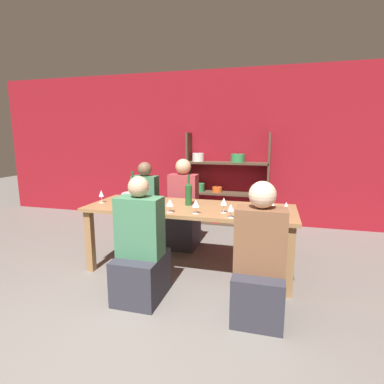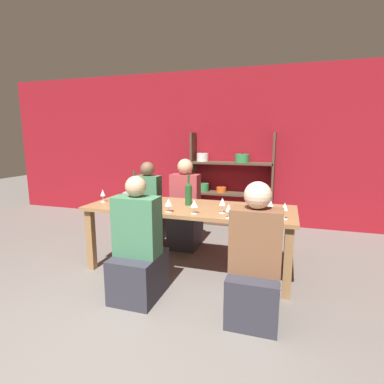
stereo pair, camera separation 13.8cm
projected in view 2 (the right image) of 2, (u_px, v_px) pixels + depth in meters
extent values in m
plane|color=#66605B|center=(89.00, 364.00, 2.06)|extent=(18.00, 18.00, 0.00)
cube|color=maroon|center=(216.00, 148.00, 5.41)|extent=(8.80, 0.06, 2.70)
cube|color=#4C3828|center=(193.00, 178.00, 5.43)|extent=(0.04, 0.30, 1.62)
cube|color=#4C3828|center=(273.00, 181.00, 5.02)|extent=(0.04, 0.30, 1.62)
cube|color=#4C3828|center=(230.00, 223.00, 5.37)|extent=(1.40, 0.30, 0.04)
cylinder|color=red|center=(221.00, 218.00, 5.40)|extent=(0.26, 0.26, 0.12)
sphere|color=black|center=(221.00, 214.00, 5.39)|extent=(0.02, 0.02, 0.02)
cylinder|color=silver|center=(240.00, 220.00, 5.30)|extent=(0.17, 0.17, 0.11)
sphere|color=black|center=(240.00, 216.00, 5.29)|extent=(0.02, 0.02, 0.02)
cylinder|color=red|center=(260.00, 222.00, 5.20)|extent=(0.24, 0.24, 0.09)
sphere|color=black|center=(260.00, 219.00, 5.19)|extent=(0.02, 0.02, 0.02)
cube|color=#4C3828|center=(231.00, 194.00, 5.27)|extent=(1.40, 0.30, 0.04)
cylinder|color=#338447|center=(202.00, 187.00, 5.41)|extent=(0.24, 0.24, 0.14)
sphere|color=black|center=(202.00, 183.00, 5.39)|extent=(0.02, 0.02, 0.02)
cylinder|color=#E0561E|center=(221.00, 190.00, 5.31)|extent=(0.17, 0.17, 0.09)
sphere|color=black|center=(221.00, 186.00, 5.30)|extent=(0.02, 0.02, 0.02)
cube|color=#4C3828|center=(232.00, 163.00, 5.17)|extent=(1.40, 0.30, 0.04)
cylinder|color=silver|center=(203.00, 157.00, 5.31)|extent=(0.21, 0.21, 0.15)
sphere|color=black|center=(203.00, 152.00, 5.30)|extent=(0.02, 0.02, 0.02)
cylinder|color=#338447|center=(242.00, 158.00, 5.10)|extent=(0.24, 0.24, 0.14)
sphere|color=black|center=(242.00, 153.00, 5.09)|extent=(0.02, 0.02, 0.02)
cube|color=olive|center=(189.00, 208.00, 3.42)|extent=(2.35, 0.85, 0.04)
cube|color=olive|center=(91.00, 240.00, 3.49)|extent=(0.08, 0.08, 0.72)
cube|color=olive|center=(288.00, 263.00, 2.84)|extent=(0.08, 0.08, 0.72)
cube|color=olive|center=(122.00, 224.00, 4.14)|extent=(0.08, 0.08, 0.72)
cube|color=olive|center=(288.00, 240.00, 3.49)|extent=(0.08, 0.08, 0.72)
cylinder|color=#B7BABC|center=(133.00, 197.00, 3.72)|extent=(0.25, 0.25, 0.10)
torus|color=#B7BABC|center=(133.00, 193.00, 3.71)|extent=(0.26, 0.26, 0.01)
cylinder|color=#1E4C23|center=(189.00, 195.00, 3.47)|extent=(0.08, 0.08, 0.23)
cone|color=#1E4C23|center=(188.00, 184.00, 3.44)|extent=(0.08, 0.08, 0.04)
cylinder|color=#1E4C23|center=(188.00, 179.00, 3.43)|extent=(0.03, 0.03, 0.09)
cylinder|color=#1E4C23|center=(135.00, 188.00, 3.93)|extent=(0.08, 0.08, 0.23)
cone|color=#1E4C23|center=(134.00, 178.00, 3.91)|extent=(0.08, 0.08, 0.04)
cylinder|color=#1E4C23|center=(134.00, 174.00, 3.90)|extent=(0.03, 0.03, 0.09)
cylinder|color=white|center=(256.00, 206.00, 3.42)|extent=(0.06, 0.06, 0.00)
cylinder|color=white|center=(256.00, 203.00, 3.42)|extent=(0.01, 0.01, 0.07)
cone|color=white|center=(256.00, 196.00, 3.40)|extent=(0.08, 0.08, 0.10)
cylinder|color=beige|center=(256.00, 198.00, 3.41)|extent=(0.04, 0.04, 0.04)
cylinder|color=white|center=(222.00, 213.00, 3.12)|extent=(0.06, 0.06, 0.00)
cylinder|color=white|center=(222.00, 209.00, 3.11)|extent=(0.01, 0.01, 0.08)
cone|color=white|center=(222.00, 202.00, 3.10)|extent=(0.07, 0.07, 0.08)
cylinder|color=maroon|center=(222.00, 203.00, 3.10)|extent=(0.04, 0.04, 0.03)
cylinder|color=white|center=(103.00, 202.00, 3.65)|extent=(0.07, 0.07, 0.00)
cylinder|color=white|center=(103.00, 199.00, 3.65)|extent=(0.01, 0.01, 0.07)
cone|color=white|center=(103.00, 193.00, 3.63)|extent=(0.06, 0.06, 0.08)
cylinder|color=beige|center=(103.00, 194.00, 3.64)|extent=(0.03, 0.03, 0.03)
cylinder|color=white|center=(228.00, 218.00, 2.92)|extent=(0.06, 0.06, 0.00)
cylinder|color=white|center=(228.00, 214.00, 2.92)|extent=(0.01, 0.01, 0.06)
cone|color=white|center=(229.00, 208.00, 2.91)|extent=(0.07, 0.07, 0.07)
cylinder|color=white|center=(284.00, 219.00, 2.88)|extent=(0.07, 0.07, 0.00)
cylinder|color=white|center=(284.00, 214.00, 2.88)|extent=(0.01, 0.01, 0.08)
cone|color=white|center=(285.00, 207.00, 2.86)|extent=(0.07, 0.07, 0.07)
cylinder|color=beige|center=(285.00, 208.00, 2.87)|extent=(0.04, 0.04, 0.03)
cylinder|color=white|center=(256.00, 209.00, 3.26)|extent=(0.06, 0.06, 0.00)
cylinder|color=white|center=(256.00, 206.00, 3.26)|extent=(0.01, 0.01, 0.07)
cone|color=white|center=(256.00, 199.00, 3.24)|extent=(0.07, 0.07, 0.08)
cylinder|color=maroon|center=(256.00, 201.00, 3.25)|extent=(0.04, 0.04, 0.03)
cylinder|color=white|center=(194.00, 213.00, 3.10)|extent=(0.07, 0.07, 0.00)
cylinder|color=white|center=(194.00, 210.00, 3.09)|extent=(0.01, 0.01, 0.07)
cone|color=white|center=(194.00, 203.00, 3.08)|extent=(0.08, 0.08, 0.07)
cylinder|color=maroon|center=(194.00, 205.00, 3.08)|extent=(0.04, 0.04, 0.03)
cylinder|color=white|center=(169.00, 212.00, 3.17)|extent=(0.07, 0.07, 0.00)
cylinder|color=white|center=(169.00, 209.00, 3.16)|extent=(0.01, 0.01, 0.06)
cone|color=white|center=(169.00, 202.00, 3.15)|extent=(0.08, 0.08, 0.07)
cylinder|color=maroon|center=(169.00, 204.00, 3.15)|extent=(0.05, 0.05, 0.03)
cylinder|color=white|center=(270.00, 216.00, 3.00)|extent=(0.07, 0.07, 0.00)
cylinder|color=white|center=(270.00, 211.00, 2.99)|extent=(0.01, 0.01, 0.09)
cone|color=white|center=(271.00, 204.00, 2.97)|extent=(0.07, 0.07, 0.08)
cylinder|color=beige|center=(270.00, 205.00, 2.98)|extent=(0.04, 0.04, 0.03)
cube|color=#2D2D38|center=(139.00, 275.00, 2.90)|extent=(0.42, 0.53, 0.43)
cube|color=#3D7551|center=(137.00, 226.00, 2.81)|extent=(0.42, 0.23, 0.56)
sphere|color=tan|center=(136.00, 186.00, 2.75)|extent=(0.19, 0.19, 0.19)
cube|color=#2D2D38|center=(149.00, 227.00, 4.48)|extent=(0.36, 0.45, 0.42)
cube|color=#3D7551|center=(148.00, 195.00, 4.39)|extent=(0.36, 0.20, 0.57)
sphere|color=brown|center=(147.00, 169.00, 4.32)|extent=(0.20, 0.20, 0.20)
cube|color=#2D2D38|center=(254.00, 294.00, 2.56)|extent=(0.42, 0.53, 0.42)
cube|color=brown|center=(256.00, 241.00, 2.47)|extent=(0.42, 0.23, 0.54)
sphere|color=beige|center=(258.00, 195.00, 2.41)|extent=(0.22, 0.22, 0.22)
cube|color=#2D2D38|center=(185.00, 229.00, 4.25)|extent=(0.39, 0.49, 0.50)
cube|color=#99383D|center=(185.00, 193.00, 4.16)|extent=(0.39, 0.22, 0.54)
sphere|color=tan|center=(185.00, 167.00, 4.09)|extent=(0.21, 0.21, 0.21)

